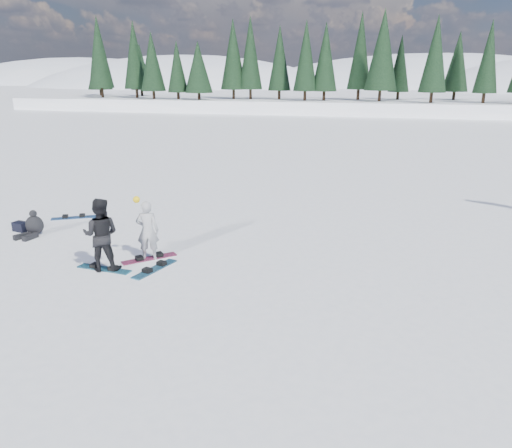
{
  "coord_description": "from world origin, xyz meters",
  "views": [
    {
      "loc": [
        4.55,
        -11.3,
        4.87
      ],
      "look_at": [
        1.45,
        0.69,
        1.1
      ],
      "focal_mm": 35.0,
      "sensor_mm": 36.0,
      "label": 1
    }
  ],
  "objects_px": {
    "seated_rider": "(33,226)",
    "snowboard_loose_c": "(74,218)",
    "snowboarder_man": "(101,235)",
    "gear_bag": "(20,227)",
    "snowboard_loose_a": "(155,269)",
    "snowboarder_woman": "(147,230)"
  },
  "relations": [
    {
      "from": "seated_rider",
      "to": "snowboard_loose_c",
      "type": "distance_m",
      "value": 2.01
    },
    {
      "from": "snowboarder_man",
      "to": "seated_rider",
      "type": "relative_size",
      "value": 1.88
    },
    {
      "from": "snowboarder_man",
      "to": "gear_bag",
      "type": "relative_size",
      "value": 4.2
    },
    {
      "from": "seated_rider",
      "to": "snowboarder_man",
      "type": "bearing_deg",
      "value": -13.3
    },
    {
      "from": "snowboarder_man",
      "to": "snowboard_loose_c",
      "type": "bearing_deg",
      "value": -63.13
    },
    {
      "from": "snowboard_loose_a",
      "to": "snowboarder_woman",
      "type": "bearing_deg",
      "value": 50.6
    },
    {
      "from": "snowboarder_man",
      "to": "snowboard_loose_a",
      "type": "bearing_deg",
      "value": 179.45
    },
    {
      "from": "snowboard_loose_a",
      "to": "gear_bag",
      "type": "bearing_deg",
      "value": 85.85
    },
    {
      "from": "snowboarder_woman",
      "to": "snowboard_loose_a",
      "type": "xyz_separation_m",
      "value": [
        0.48,
        -0.66,
        -0.81
      ]
    },
    {
      "from": "snowboard_loose_c",
      "to": "snowboarder_woman",
      "type": "bearing_deg",
      "value": -63.05
    },
    {
      "from": "snowboarder_man",
      "to": "snowboard_loose_a",
      "type": "relative_size",
      "value": 1.26
    },
    {
      "from": "snowboarder_man",
      "to": "snowboard_loose_c",
      "type": "distance_m",
      "value": 5.41
    },
    {
      "from": "gear_bag",
      "to": "snowboard_loose_c",
      "type": "xyz_separation_m",
      "value": [
        0.77,
        1.73,
        -0.14
      ]
    },
    {
      "from": "snowboarder_woman",
      "to": "snowboard_loose_c",
      "type": "relative_size",
      "value": 1.18
    },
    {
      "from": "snowboarder_woman",
      "to": "gear_bag",
      "type": "distance_m",
      "value": 5.3
    },
    {
      "from": "seated_rider",
      "to": "snowboard_loose_a",
      "type": "relative_size",
      "value": 0.67
    },
    {
      "from": "seated_rider",
      "to": "gear_bag",
      "type": "height_order",
      "value": "seated_rider"
    },
    {
      "from": "gear_bag",
      "to": "snowboard_loose_a",
      "type": "relative_size",
      "value": 0.3
    },
    {
      "from": "seated_rider",
      "to": "gear_bag",
      "type": "relative_size",
      "value": 2.23
    },
    {
      "from": "snowboarder_man",
      "to": "snowboard_loose_c",
      "type": "relative_size",
      "value": 1.26
    },
    {
      "from": "snowboard_loose_c",
      "to": "snowboard_loose_a",
      "type": "bearing_deg",
      "value": -65.66
    },
    {
      "from": "gear_bag",
      "to": "seated_rider",
      "type": "bearing_deg",
      "value": -19.74
    }
  ]
}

